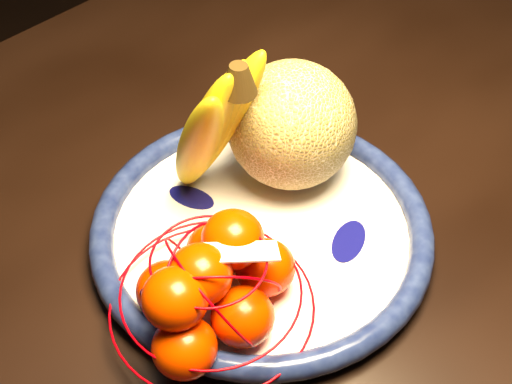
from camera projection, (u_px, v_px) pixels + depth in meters
dining_table at (332, 135)px, 1.07m from camera, size 1.61×1.08×0.76m
fruit_bowl at (261, 230)px, 0.82m from camera, size 0.39×0.39×0.03m
cantaloupe at (292, 125)px, 0.83m from camera, size 0.15×0.15×0.15m
banana_bunch at (209, 124)px, 0.77m from camera, size 0.14×0.14×0.22m
mandarin_bag at (211, 286)px, 0.71m from camera, size 0.22×0.22×0.13m
price_tag at (242, 252)px, 0.68m from camera, size 0.08×0.06×0.01m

